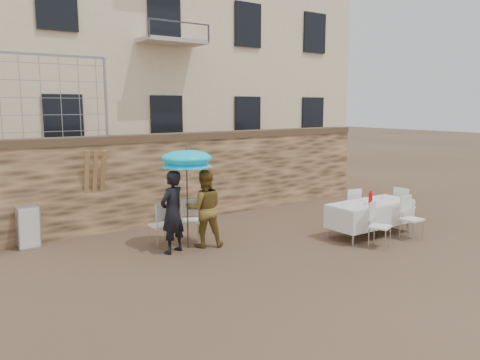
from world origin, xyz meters
TOP-DOWN VIEW (x-y plane):
  - ground at (0.00, 0.00)m, footprint 80.00×80.00m
  - stone_wall at (0.00, 5.00)m, footprint 13.00×0.50m
  - chain_link_fence at (-3.00, 5.00)m, footprint 3.20×0.06m
  - man_suit at (-1.01, 2.54)m, footprint 0.72×0.61m
  - woman_dress at (-0.26, 2.54)m, footprint 0.97×0.88m
  - umbrella at (-0.61, 2.64)m, footprint 1.08×1.08m
  - couple_chair_left at (-1.01, 3.09)m, footprint 0.51×0.51m
  - couple_chair_right at (-0.31, 3.09)m, footprint 0.64×0.64m
  - banquet_table at (3.26, 1.10)m, footprint 2.10×0.85m
  - soda_bottle at (3.06, 0.95)m, footprint 0.09×0.09m
  - table_chair_front_left at (2.66, 0.35)m, footprint 0.62×0.62m
  - table_chair_front_right at (3.76, 0.35)m, footprint 0.50×0.50m
  - table_chair_back at (3.46, 1.90)m, footprint 0.56×0.56m
  - table_chair_side at (4.66, 1.20)m, footprint 0.53×0.53m
  - chair_stack_right at (-3.33, 4.69)m, footprint 0.46×0.47m
  - wood_planks at (-1.73, 4.76)m, footprint 0.70×0.20m

SIDE VIEW (x-z plane):
  - ground at x=0.00m, z-range 0.00..0.00m
  - chair_stack_right at x=-3.33m, z-range 0.00..0.92m
  - couple_chair_left at x=-1.01m, z-range 0.00..0.96m
  - couple_chair_right at x=-0.31m, z-range 0.00..0.96m
  - table_chair_front_left at x=2.66m, z-range 0.00..0.96m
  - table_chair_front_right at x=3.76m, z-range 0.00..0.96m
  - table_chair_back at x=3.46m, z-range 0.00..0.96m
  - table_chair_side at x=4.66m, z-range 0.00..0.96m
  - banquet_table at x=3.26m, z-range 0.34..1.12m
  - woman_dress at x=-0.26m, z-range 0.00..1.63m
  - man_suit at x=-1.01m, z-range 0.00..1.67m
  - soda_bottle at x=3.06m, z-range 0.77..1.04m
  - wood_planks at x=-1.73m, z-range 0.00..2.00m
  - stone_wall at x=0.00m, z-range 0.00..2.20m
  - umbrella at x=-0.61m, z-range 0.85..2.79m
  - chain_link_fence at x=-3.00m, z-range 2.20..4.00m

